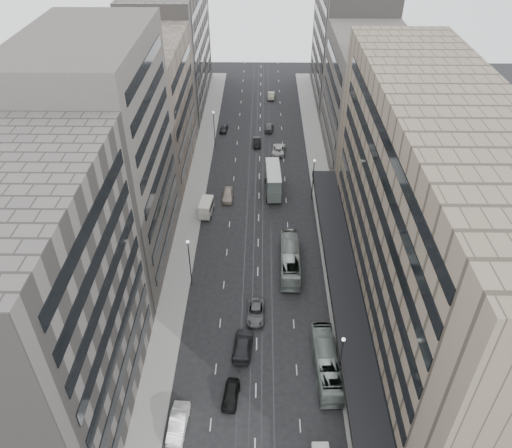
# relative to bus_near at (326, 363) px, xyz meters

# --- Properties ---
(ground) EXTENTS (220.00, 220.00, 0.00)m
(ground) POSITION_rel_bus_near_xyz_m (-8.50, 3.07, -1.57)
(ground) COLOR black
(ground) RESTS_ON ground
(sidewalk_right) EXTENTS (4.00, 125.00, 0.15)m
(sidewalk_right) POSITION_rel_bus_near_xyz_m (3.50, 40.57, -1.49)
(sidewalk_right) COLOR gray
(sidewalk_right) RESTS_ON ground
(sidewalk_left) EXTENTS (4.00, 125.00, 0.15)m
(sidewalk_left) POSITION_rel_bus_near_xyz_m (-20.50, 40.57, -1.49)
(sidewalk_left) COLOR gray
(sidewalk_left) RESTS_ON ground
(department_store) EXTENTS (19.20, 60.00, 30.00)m
(department_store) POSITION_rel_bus_near_xyz_m (12.95, 11.07, 13.38)
(department_store) COLOR #7A6C59
(department_store) RESTS_ON ground
(building_right_mid) EXTENTS (15.00, 28.00, 24.00)m
(building_right_mid) POSITION_rel_bus_near_xyz_m (13.00, 55.07, 10.43)
(building_right_mid) COLOR #4F4A45
(building_right_mid) RESTS_ON ground
(building_right_far) EXTENTS (15.00, 32.00, 28.00)m
(building_right_far) POSITION_rel_bus_near_xyz_m (13.00, 85.07, 12.43)
(building_right_far) COLOR #5A5551
(building_right_far) RESTS_ON ground
(building_left_a) EXTENTS (15.00, 28.00, 30.00)m
(building_left_a) POSITION_rel_bus_near_xyz_m (-30.00, -4.93, 13.43)
(building_left_a) COLOR #5A5551
(building_left_a) RESTS_ON ground
(building_left_b) EXTENTS (15.00, 26.00, 34.00)m
(building_left_b) POSITION_rel_bus_near_xyz_m (-30.00, 22.07, 15.43)
(building_left_b) COLOR #4F4A45
(building_left_b) RESTS_ON ground
(building_left_c) EXTENTS (15.00, 28.00, 25.00)m
(building_left_c) POSITION_rel_bus_near_xyz_m (-30.00, 49.07, 10.93)
(building_left_c) COLOR #796B5E
(building_left_c) RESTS_ON ground
(building_left_d) EXTENTS (15.00, 38.00, 28.00)m
(building_left_d) POSITION_rel_bus_near_xyz_m (-30.00, 82.07, 12.43)
(building_left_d) COLOR #5A5551
(building_left_d) RESTS_ON ground
(lamp_right_near) EXTENTS (0.44, 0.44, 8.32)m
(lamp_right_near) POSITION_rel_bus_near_xyz_m (1.20, -1.93, 3.64)
(lamp_right_near) COLOR #262628
(lamp_right_near) RESTS_ON ground
(lamp_right_far) EXTENTS (0.44, 0.44, 8.32)m
(lamp_right_far) POSITION_rel_bus_near_xyz_m (1.20, 38.07, 3.64)
(lamp_right_far) COLOR #262628
(lamp_right_far) RESTS_ON ground
(lamp_left_near) EXTENTS (0.44, 0.44, 8.32)m
(lamp_left_near) POSITION_rel_bus_near_xyz_m (-18.20, 15.07, 3.64)
(lamp_left_near) COLOR #262628
(lamp_left_near) RESTS_ON ground
(lamp_left_far) EXTENTS (0.44, 0.44, 8.32)m
(lamp_left_far) POSITION_rel_bus_near_xyz_m (-18.20, 58.07, 3.64)
(lamp_left_far) COLOR #262628
(lamp_left_far) RESTS_ON ground
(bus_near) EXTENTS (3.05, 11.34, 3.13)m
(bus_near) POSITION_rel_bus_near_xyz_m (0.00, 0.00, 0.00)
(bus_near) COLOR gray
(bus_near) RESTS_ON ground
(bus_far) EXTENTS (3.04, 12.06, 3.34)m
(bus_far) POSITION_rel_bus_near_xyz_m (-3.61, 19.10, 0.11)
(bus_far) COLOR #919C94
(bus_far) RESTS_ON ground
(double_decker) EXTENTS (3.09, 9.11, 4.93)m
(double_decker) POSITION_rel_bus_near_xyz_m (-5.90, 40.33, 1.09)
(double_decker) COLOR slate
(double_decker) RESTS_ON ground
(panel_van) EXTENTS (2.56, 4.62, 2.80)m
(panel_van) POSITION_rel_bus_near_xyz_m (-17.70, 32.89, -0.03)
(panel_van) COLOR #BAB8A8
(panel_van) RESTS_ON ground
(sedan_0) EXTENTS (2.22, 4.57, 1.50)m
(sedan_0) POSITION_rel_bus_near_xyz_m (-11.39, -4.07, -0.81)
(sedan_0) COLOR black
(sedan_0) RESTS_ON ground
(sedan_1) EXTENTS (2.12, 5.28, 1.71)m
(sedan_1) POSITION_rel_bus_near_xyz_m (-17.00, -7.80, -0.71)
(sedan_1) COLOR white
(sedan_1) RESTS_ON ground
(sedan_2) EXTENTS (2.53, 5.22, 1.43)m
(sedan_2) POSITION_rel_bus_near_xyz_m (-8.68, 8.94, -0.85)
(sedan_2) COLOR #59595B
(sedan_2) RESTS_ON ground
(sedan_3) EXTENTS (2.83, 6.06, 1.71)m
(sedan_3) POSITION_rel_bus_near_xyz_m (-10.25, 3.16, -0.71)
(sedan_3) COLOR black
(sedan_3) RESTS_ON ground
(sedan_4) EXTENTS (1.99, 4.92, 1.68)m
(sedan_4) POSITION_rel_bus_near_xyz_m (-14.24, 37.98, -0.73)
(sedan_4) COLOR #B0A192
(sedan_4) RESTS_ON ground
(sedan_5) EXTENTS (1.68, 4.52, 1.47)m
(sedan_5) POSITION_rel_bus_near_xyz_m (-9.14, 59.18, -0.83)
(sedan_5) COLOR black
(sedan_5) RESTS_ON ground
(sedan_6) EXTENTS (3.19, 5.91, 1.58)m
(sedan_6) POSITION_rel_bus_near_xyz_m (-4.44, 55.83, -0.78)
(sedan_6) COLOR #BCBBB7
(sedan_6) RESTS_ON ground
(sedan_7) EXTENTS (2.30, 4.87, 1.37)m
(sedan_7) POSITION_rel_bus_near_xyz_m (-6.44, 66.68, -0.88)
(sedan_7) COLOR #4E4E50
(sedan_7) RESTS_ON ground
(sedan_8) EXTENTS (2.04, 4.14, 1.36)m
(sedan_8) POSITION_rel_bus_near_xyz_m (-16.78, 65.83, -0.89)
(sedan_8) COLOR #28292B
(sedan_8) RESTS_ON ground
(sedan_9) EXTENTS (1.77, 4.82, 1.58)m
(sedan_9) POSITION_rel_bus_near_xyz_m (-5.74, 85.32, -0.78)
(sedan_9) COLOR #A9A48C
(sedan_9) RESTS_ON ground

